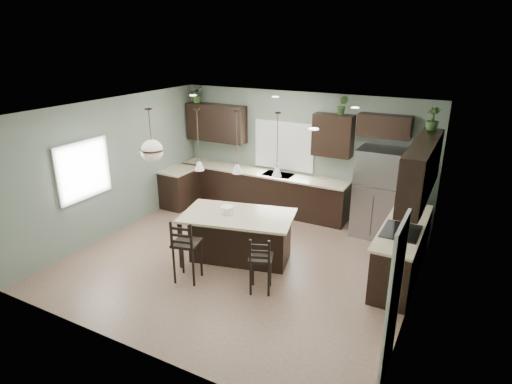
% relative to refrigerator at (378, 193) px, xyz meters
% --- Properties ---
extents(ground, '(6.00, 6.00, 0.00)m').
position_rel_refrigerator_xyz_m(ground, '(-1.92, -2.29, -0.93)').
color(ground, '#9E8466').
rests_on(ground, ground).
extents(pantry_door, '(0.04, 0.82, 2.04)m').
position_rel_refrigerator_xyz_m(pantry_door, '(1.06, -3.84, 0.09)').
color(pantry_door, white).
rests_on(pantry_door, ground).
extents(window_back, '(1.35, 0.02, 1.00)m').
position_rel_refrigerator_xyz_m(window_back, '(-2.32, 0.44, 0.62)').
color(window_back, white).
rests_on(window_back, room_shell).
extents(window_left, '(0.02, 1.10, 1.00)m').
position_rel_refrigerator_xyz_m(window_left, '(-4.90, -3.09, 0.62)').
color(window_left, white).
rests_on(window_left, room_shell).
extents(left_return_cabs, '(0.60, 0.90, 0.90)m').
position_rel_refrigerator_xyz_m(left_return_cabs, '(-4.62, -0.59, -0.48)').
color(left_return_cabs, black).
rests_on(left_return_cabs, ground).
extents(left_return_countertop, '(0.66, 0.96, 0.04)m').
position_rel_refrigerator_xyz_m(left_return_countertop, '(-4.60, -0.59, -0.01)').
color(left_return_countertop, beige).
rests_on(left_return_countertop, left_return_cabs).
extents(back_lower_cabs, '(4.20, 0.60, 0.90)m').
position_rel_refrigerator_xyz_m(back_lower_cabs, '(-2.77, 0.16, -0.48)').
color(back_lower_cabs, black).
rests_on(back_lower_cabs, ground).
extents(back_countertop, '(4.20, 0.66, 0.04)m').
position_rel_refrigerator_xyz_m(back_countertop, '(-2.77, 0.14, -0.01)').
color(back_countertop, beige).
rests_on(back_countertop, back_lower_cabs).
extents(sink_inset, '(0.70, 0.45, 0.01)m').
position_rel_refrigerator_xyz_m(sink_inset, '(-2.32, 0.14, 0.01)').
color(sink_inset, gray).
rests_on(sink_inset, back_countertop).
extents(faucet, '(0.02, 0.02, 0.28)m').
position_rel_refrigerator_xyz_m(faucet, '(-2.32, 0.11, 0.16)').
color(faucet, silver).
rests_on(faucet, back_countertop).
extents(back_upper_left, '(1.55, 0.34, 0.90)m').
position_rel_refrigerator_xyz_m(back_upper_left, '(-4.07, 0.29, 1.02)').
color(back_upper_left, black).
rests_on(back_upper_left, room_shell).
extents(back_upper_right, '(0.85, 0.34, 0.90)m').
position_rel_refrigerator_xyz_m(back_upper_right, '(-1.12, 0.29, 1.02)').
color(back_upper_right, black).
rests_on(back_upper_right, room_shell).
extents(fridge_header, '(1.05, 0.34, 0.45)m').
position_rel_refrigerator_xyz_m(fridge_header, '(-0.07, 0.29, 1.32)').
color(fridge_header, black).
rests_on(fridge_header, room_shell).
extents(right_lower_cabs, '(0.60, 2.35, 0.90)m').
position_rel_refrigerator_xyz_m(right_lower_cabs, '(0.78, -1.42, -0.48)').
color(right_lower_cabs, black).
rests_on(right_lower_cabs, ground).
extents(right_countertop, '(0.66, 2.35, 0.04)m').
position_rel_refrigerator_xyz_m(right_countertop, '(0.76, -1.42, -0.01)').
color(right_countertop, beige).
rests_on(right_countertop, right_lower_cabs).
extents(cooktop, '(0.58, 0.75, 0.02)m').
position_rel_refrigerator_xyz_m(cooktop, '(0.76, -1.69, 0.02)').
color(cooktop, black).
rests_on(cooktop, right_countertop).
extents(wall_oven_front, '(0.01, 0.72, 0.60)m').
position_rel_refrigerator_xyz_m(wall_oven_front, '(0.48, -1.69, -0.48)').
color(wall_oven_front, gray).
rests_on(wall_oven_front, right_lower_cabs).
extents(right_upper_cabs, '(0.34, 2.35, 0.90)m').
position_rel_refrigerator_xyz_m(right_upper_cabs, '(0.91, -1.42, 1.02)').
color(right_upper_cabs, black).
rests_on(right_upper_cabs, room_shell).
extents(microwave, '(0.40, 0.75, 0.40)m').
position_rel_refrigerator_xyz_m(microwave, '(0.86, -1.69, 0.62)').
color(microwave, gray).
rests_on(microwave, right_upper_cabs).
extents(refrigerator, '(0.90, 0.74, 1.85)m').
position_rel_refrigerator_xyz_m(refrigerator, '(0.00, 0.00, 0.00)').
color(refrigerator, '#9899A0').
rests_on(refrigerator, ground).
extents(kitchen_island, '(2.19, 1.56, 0.92)m').
position_rel_refrigerator_xyz_m(kitchen_island, '(-1.97, -2.31, -0.46)').
color(kitchen_island, black).
rests_on(kitchen_island, ground).
extents(serving_dish, '(0.24, 0.24, 0.14)m').
position_rel_refrigerator_xyz_m(serving_dish, '(-2.16, -2.35, 0.07)').
color(serving_dish, white).
rests_on(serving_dish, kitchen_island).
extents(bar_stool_left, '(0.51, 0.51, 1.15)m').
position_rel_refrigerator_xyz_m(bar_stool_left, '(-2.39, -3.29, -0.35)').
color(bar_stool_left, black).
rests_on(bar_stool_left, ground).
extents(bar_stool_right, '(0.48, 0.48, 1.00)m').
position_rel_refrigerator_xyz_m(bar_stool_right, '(-1.14, -3.02, -0.42)').
color(bar_stool_right, black).
rests_on(bar_stool_right, ground).
extents(pendant_left, '(0.17, 0.17, 1.10)m').
position_rel_refrigerator_xyz_m(pendant_left, '(-2.65, -2.47, 1.32)').
color(pendant_left, white).
rests_on(pendant_left, room_shell).
extents(pendant_center, '(0.17, 0.17, 1.10)m').
position_rel_refrigerator_xyz_m(pendant_center, '(-1.97, -2.31, 1.32)').
color(pendant_center, silver).
rests_on(pendant_center, room_shell).
extents(pendant_right, '(0.17, 0.17, 1.10)m').
position_rel_refrigerator_xyz_m(pendant_right, '(-1.29, -2.14, 1.32)').
color(pendant_right, silver).
rests_on(pendant_right, room_shell).
extents(chandelier, '(0.43, 0.43, 0.95)m').
position_rel_refrigerator_xyz_m(chandelier, '(-3.39, -2.82, 1.40)').
color(chandelier, '#FAE7CC').
rests_on(chandelier, room_shell).
extents(plant_back_left, '(0.46, 0.43, 0.40)m').
position_rel_refrigerator_xyz_m(plant_back_left, '(-4.58, 0.26, 1.68)').
color(plant_back_left, '#325324').
rests_on(plant_back_left, back_upper_left).
extents(plant_back_right, '(0.23, 0.19, 0.40)m').
position_rel_refrigerator_xyz_m(plant_back_right, '(-0.94, 0.26, 1.67)').
color(plant_back_right, '#345826').
rests_on(plant_back_right, back_upper_right).
extents(plant_right_wall, '(0.28, 0.28, 0.40)m').
position_rel_refrigerator_xyz_m(plant_right_wall, '(0.88, -0.49, 1.67)').
color(plant_right_wall, '#315424').
rests_on(plant_right_wall, right_upper_cabs).
extents(room_shell, '(6.00, 6.00, 6.00)m').
position_rel_refrigerator_xyz_m(room_shell, '(-1.92, -2.29, 0.77)').
color(room_shell, slate).
rests_on(room_shell, ground).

